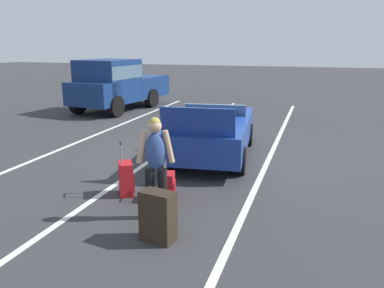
{
  "coord_description": "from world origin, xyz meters",
  "views": [
    {
      "loc": [
        -9.37,
        -2.43,
        2.75
      ],
      "look_at": [
        -1.8,
        -0.05,
        0.75
      ],
      "focal_mm": 37.64,
      "sensor_mm": 36.0,
      "label": 1
    }
  ],
  "objects_px": {
    "suitcase_small_carryon": "(169,186)",
    "parked_pickup_truck_near": "(115,84)",
    "convertible_car": "(213,131)",
    "suitcase_large_black": "(158,216)",
    "suitcase_medium_bright": "(126,179)",
    "traveler_person": "(156,163)"
  },
  "relations": [
    {
      "from": "suitcase_small_carryon",
      "to": "parked_pickup_truck_near",
      "type": "xyz_separation_m",
      "value": [
        8.59,
        5.58,
        0.85
      ]
    },
    {
      "from": "convertible_car",
      "to": "suitcase_large_black",
      "type": "height_order",
      "value": "convertible_car"
    },
    {
      "from": "suitcase_medium_bright",
      "to": "traveler_person",
      "type": "height_order",
      "value": "traveler_person"
    },
    {
      "from": "suitcase_large_black",
      "to": "parked_pickup_truck_near",
      "type": "bearing_deg",
      "value": 41.99
    },
    {
      "from": "suitcase_medium_bright",
      "to": "suitcase_small_carryon",
      "type": "bearing_deg",
      "value": -31.6
    },
    {
      "from": "suitcase_small_carryon",
      "to": "parked_pickup_truck_near",
      "type": "bearing_deg",
      "value": 110.01
    },
    {
      "from": "convertible_car",
      "to": "suitcase_medium_bright",
      "type": "xyz_separation_m",
      "value": [
        -3.21,
        0.83,
        -0.28
      ]
    },
    {
      "from": "convertible_car",
      "to": "traveler_person",
      "type": "bearing_deg",
      "value": 175.44
    },
    {
      "from": "suitcase_large_black",
      "to": "traveler_person",
      "type": "distance_m",
      "value": 0.96
    },
    {
      "from": "suitcase_small_carryon",
      "to": "traveler_person",
      "type": "relative_size",
      "value": 0.45
    },
    {
      "from": "suitcase_large_black",
      "to": "suitcase_small_carryon",
      "type": "bearing_deg",
      "value": 26.59
    },
    {
      "from": "suitcase_large_black",
      "to": "traveler_person",
      "type": "height_order",
      "value": "traveler_person"
    },
    {
      "from": "traveler_person",
      "to": "suitcase_small_carryon",
      "type": "bearing_deg",
      "value": -14.4
    },
    {
      "from": "convertible_car",
      "to": "traveler_person",
      "type": "relative_size",
      "value": 2.6
    },
    {
      "from": "suitcase_large_black",
      "to": "traveler_person",
      "type": "xyz_separation_m",
      "value": [
        0.71,
        0.32,
        0.56
      ]
    },
    {
      "from": "suitcase_medium_bright",
      "to": "parked_pickup_truck_near",
      "type": "xyz_separation_m",
      "value": [
        8.59,
        4.74,
        0.79
      ]
    },
    {
      "from": "suitcase_small_carryon",
      "to": "convertible_car",
      "type": "bearing_deg",
      "value": 77.17
    },
    {
      "from": "suitcase_large_black",
      "to": "suitcase_small_carryon",
      "type": "distance_m",
      "value": 1.55
    },
    {
      "from": "suitcase_medium_bright",
      "to": "convertible_car",
      "type": "bearing_deg",
      "value": 43.99
    },
    {
      "from": "suitcase_medium_bright",
      "to": "traveler_person",
      "type": "xyz_separation_m",
      "value": [
        -0.78,
        -0.93,
        0.62
      ]
    },
    {
      "from": "suitcase_medium_bright",
      "to": "parked_pickup_truck_near",
      "type": "relative_size",
      "value": 0.19
    },
    {
      "from": "convertible_car",
      "to": "suitcase_small_carryon",
      "type": "height_order",
      "value": "convertible_car"
    }
  ]
}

